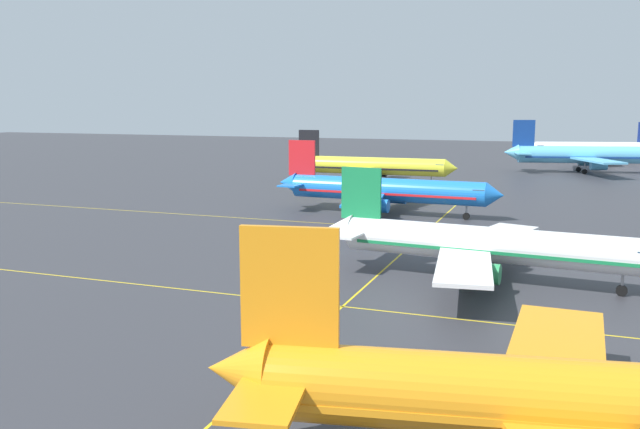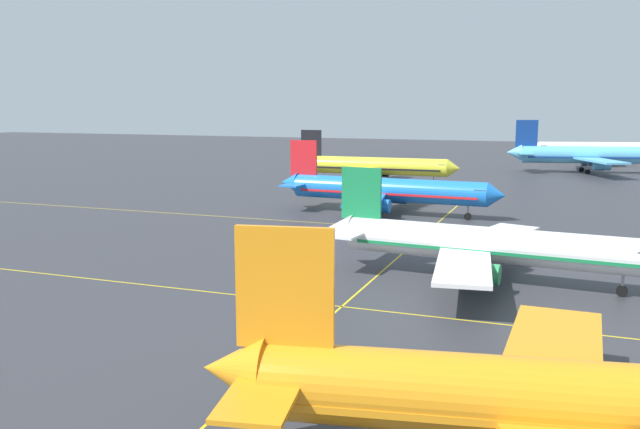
{
  "view_description": "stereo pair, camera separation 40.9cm",
  "coord_description": "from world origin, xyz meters",
  "px_view_note": "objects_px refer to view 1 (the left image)",
  "views": [
    {
      "loc": [
        16.87,
        -16.58,
        16.74
      ],
      "look_at": [
        -5.63,
        44.59,
        5.97
      ],
      "focal_mm": 37.59,
      "sensor_mm": 36.0,
      "label": 1
    },
    {
      "loc": [
        17.26,
        -16.44,
        16.74
      ],
      "look_at": [
        -5.63,
        44.59,
        5.97
      ],
      "focal_mm": 37.59,
      "sensor_mm": 36.0,
      "label": 2
    }
  ],
  "objects_px": {
    "airliner_distant_taxiway": "(594,149)",
    "airliner_front_gate": "(601,404)",
    "airliner_second_row": "(486,245)",
    "airliner_third_row": "(383,190)",
    "airliner_far_right_stand": "(589,155)",
    "airliner_far_left_stand": "(370,166)"
  },
  "relations": [
    {
      "from": "airliner_front_gate",
      "to": "airliner_third_row",
      "type": "relative_size",
      "value": 1.02
    },
    {
      "from": "airliner_distant_taxiway",
      "to": "airliner_far_right_stand",
      "type": "bearing_deg",
      "value": -93.62
    },
    {
      "from": "airliner_front_gate",
      "to": "airliner_far_right_stand",
      "type": "xyz_separation_m",
      "value": [
        3.25,
        146.86,
        0.55
      ]
    },
    {
      "from": "airliner_second_row",
      "to": "airliner_third_row",
      "type": "relative_size",
      "value": 0.94
    },
    {
      "from": "airliner_third_row",
      "to": "airliner_far_right_stand",
      "type": "distance_m",
      "value": 84.21
    },
    {
      "from": "airliner_far_left_stand",
      "to": "airliner_front_gate",
      "type": "bearing_deg",
      "value": -68.99
    },
    {
      "from": "airliner_front_gate",
      "to": "airliner_far_left_stand",
      "type": "relative_size",
      "value": 1.0
    },
    {
      "from": "airliner_third_row",
      "to": "airliner_far_left_stand",
      "type": "bearing_deg",
      "value": 108.82
    },
    {
      "from": "airliner_front_gate",
      "to": "airliner_far_left_stand",
      "type": "xyz_separation_m",
      "value": [
        -40.64,
        105.78,
        -0.01
      ]
    },
    {
      "from": "airliner_second_row",
      "to": "airliner_far_left_stand",
      "type": "bearing_deg",
      "value": 113.96
    },
    {
      "from": "airliner_front_gate",
      "to": "airliner_second_row",
      "type": "bearing_deg",
      "value": 104.37
    },
    {
      "from": "airliner_far_left_stand",
      "to": "airliner_far_right_stand",
      "type": "relative_size",
      "value": 0.88
    },
    {
      "from": "airliner_distant_taxiway",
      "to": "airliner_front_gate",
      "type": "bearing_deg",
      "value": -91.7
    },
    {
      "from": "airliner_distant_taxiway",
      "to": "airliner_far_left_stand",
      "type": "bearing_deg",
      "value": -121.85
    },
    {
      "from": "airliner_front_gate",
      "to": "airliner_third_row",
      "type": "xyz_separation_m",
      "value": [
        -27.98,
        68.66,
        -0.07
      ]
    },
    {
      "from": "airliner_second_row",
      "to": "airliner_far_right_stand",
      "type": "relative_size",
      "value": 0.81
    },
    {
      "from": "airliner_third_row",
      "to": "airliner_far_right_stand",
      "type": "bearing_deg",
      "value": 68.23
    },
    {
      "from": "airliner_third_row",
      "to": "airliner_far_right_stand",
      "type": "xyz_separation_m",
      "value": [
        31.23,
        78.2,
        0.62
      ]
    },
    {
      "from": "airliner_far_right_stand",
      "to": "airliner_distant_taxiway",
      "type": "bearing_deg",
      "value": 86.38
    },
    {
      "from": "airliner_front_gate",
      "to": "airliner_distant_taxiway",
      "type": "bearing_deg",
      "value": 88.3
    },
    {
      "from": "airliner_second_row",
      "to": "airliner_far_left_stand",
      "type": "xyz_separation_m",
      "value": [
        -31.96,
        71.92,
        0.28
      ]
    },
    {
      "from": "airliner_third_row",
      "to": "airliner_second_row",
      "type": "bearing_deg",
      "value": -60.98
    }
  ]
}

